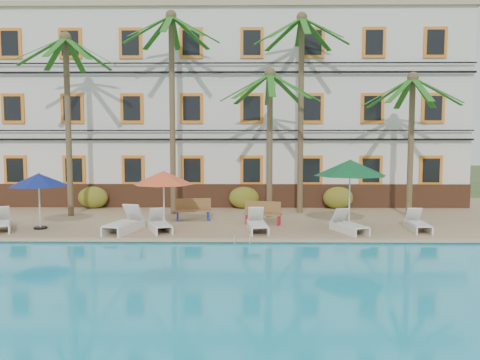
{
  "coord_description": "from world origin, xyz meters",
  "views": [
    {
      "loc": [
        1.22,
        -16.58,
        3.71
      ],
      "look_at": [
        0.97,
        3.0,
        2.0
      ],
      "focal_mm": 35.0,
      "sensor_mm": 36.0,
      "label": 1
    }
  ],
  "objects_px": {
    "palm_b": "(172,87)",
    "lounger_a": "(1,223)",
    "bench_left": "(193,209)",
    "pool_ladder": "(242,242)",
    "palm_d": "(301,87)",
    "lounger_d": "(257,224)",
    "umbrella_red": "(164,178)",
    "lounger_e": "(348,225)",
    "lounger_c": "(160,224)",
    "bench_right": "(263,213)",
    "palm_a": "(67,99)",
    "lounger_f": "(417,224)",
    "umbrella_green": "(350,168)",
    "palm_c": "(270,120)",
    "lounger_b": "(125,223)",
    "umbrella_blue": "(39,180)",
    "palm_e": "(412,122)"
  },
  "relations": [
    {
      "from": "palm_d",
      "to": "lounger_d",
      "type": "xyz_separation_m",
      "value": [
        -2.11,
        -4.48,
        -5.57
      ]
    },
    {
      "from": "palm_b",
      "to": "pool_ladder",
      "type": "xyz_separation_m",
      "value": [
        3.26,
        -5.96,
        -5.86
      ]
    },
    {
      "from": "palm_c",
      "to": "bench_right",
      "type": "xyz_separation_m",
      "value": [
        -0.33,
        -1.78,
        -3.84
      ]
    },
    {
      "from": "palm_b",
      "to": "umbrella_green",
      "type": "relative_size",
      "value": 3.34
    },
    {
      "from": "palm_a",
      "to": "lounger_f",
      "type": "distance_m",
      "value": 15.65
    },
    {
      "from": "lounger_e",
      "to": "lounger_a",
      "type": "bearing_deg",
      "value": 179.2
    },
    {
      "from": "lounger_c",
      "to": "umbrella_red",
      "type": "bearing_deg",
      "value": 75.54
    },
    {
      "from": "palm_b",
      "to": "bench_left",
      "type": "relative_size",
      "value": 5.95
    },
    {
      "from": "palm_a",
      "to": "pool_ladder",
      "type": "bearing_deg",
      "value": -34.19
    },
    {
      "from": "palm_c",
      "to": "umbrella_blue",
      "type": "xyz_separation_m",
      "value": [
        -9.02,
        -2.88,
        -2.41
      ]
    },
    {
      "from": "pool_ladder",
      "to": "lounger_d",
      "type": "bearing_deg",
      "value": 73.13
    },
    {
      "from": "lounger_c",
      "to": "palm_b",
      "type": "bearing_deg",
      "value": 91.65
    },
    {
      "from": "lounger_b",
      "to": "bench_left",
      "type": "xyz_separation_m",
      "value": [
        2.28,
        2.48,
        0.15
      ]
    },
    {
      "from": "palm_a",
      "to": "lounger_b",
      "type": "distance_m",
      "value": 7.0
    },
    {
      "from": "palm_d",
      "to": "lounger_c",
      "type": "xyz_separation_m",
      "value": [
        -5.8,
        -4.47,
        -5.57
      ]
    },
    {
      "from": "palm_d",
      "to": "lounger_a",
      "type": "height_order",
      "value": "palm_d"
    },
    {
      "from": "palm_a",
      "to": "lounger_a",
      "type": "height_order",
      "value": "palm_a"
    },
    {
      "from": "palm_a",
      "to": "palm_b",
      "type": "xyz_separation_m",
      "value": [
        4.57,
        0.64,
        0.61
      ]
    },
    {
      "from": "palm_b",
      "to": "pool_ladder",
      "type": "bearing_deg",
      "value": -61.31
    },
    {
      "from": "lounger_e",
      "to": "bench_right",
      "type": "height_order",
      "value": "bench_right"
    },
    {
      "from": "lounger_b",
      "to": "palm_d",
      "type": "bearing_deg",
      "value": 32.94
    },
    {
      "from": "lounger_c",
      "to": "bench_right",
      "type": "distance_m",
      "value": 4.25
    },
    {
      "from": "palm_c",
      "to": "bench_left",
      "type": "bearing_deg",
      "value": -164.59
    },
    {
      "from": "palm_a",
      "to": "umbrella_red",
      "type": "relative_size",
      "value": 3.52
    },
    {
      "from": "lounger_f",
      "to": "bench_right",
      "type": "relative_size",
      "value": 1.11
    },
    {
      "from": "palm_b",
      "to": "lounger_f",
      "type": "height_order",
      "value": "palm_b"
    },
    {
      "from": "palm_c",
      "to": "lounger_c",
      "type": "relative_size",
      "value": 3.5
    },
    {
      "from": "umbrella_green",
      "to": "lounger_e",
      "type": "relative_size",
      "value": 1.45
    },
    {
      "from": "lounger_f",
      "to": "palm_b",
      "type": "bearing_deg",
      "value": 158.46
    },
    {
      "from": "lounger_d",
      "to": "lounger_e",
      "type": "bearing_deg",
      "value": -1.98
    },
    {
      "from": "palm_b",
      "to": "lounger_a",
      "type": "bearing_deg",
      "value": -145.48
    },
    {
      "from": "palm_e",
      "to": "lounger_a",
      "type": "xyz_separation_m",
      "value": [
        -16.65,
        -3.43,
        -3.93
      ]
    },
    {
      "from": "lounger_b",
      "to": "lounger_c",
      "type": "height_order",
      "value": "lounger_b"
    },
    {
      "from": "palm_d",
      "to": "lounger_a",
      "type": "xyz_separation_m",
      "value": [
        -11.87,
        -4.42,
        -5.56
      ]
    },
    {
      "from": "lounger_f",
      "to": "lounger_e",
      "type": "bearing_deg",
      "value": -172.24
    },
    {
      "from": "palm_b",
      "to": "umbrella_red",
      "type": "height_order",
      "value": "palm_b"
    },
    {
      "from": "palm_d",
      "to": "umbrella_red",
      "type": "bearing_deg",
      "value": -144.48
    },
    {
      "from": "bench_left",
      "to": "lounger_e",
      "type": "bearing_deg",
      "value": -22.18
    },
    {
      "from": "palm_c",
      "to": "umbrella_green",
      "type": "distance_m",
      "value": 4.54
    },
    {
      "from": "lounger_b",
      "to": "lounger_e",
      "type": "height_order",
      "value": "lounger_b"
    },
    {
      "from": "palm_b",
      "to": "lounger_a",
      "type": "height_order",
      "value": "palm_b"
    },
    {
      "from": "palm_b",
      "to": "umbrella_green",
      "type": "distance_m",
      "value": 8.96
    },
    {
      "from": "lounger_c",
      "to": "umbrella_blue",
      "type": "bearing_deg",
      "value": 175.3
    },
    {
      "from": "bench_left",
      "to": "pool_ladder",
      "type": "bearing_deg",
      "value": -62.69
    },
    {
      "from": "palm_b",
      "to": "lounger_a",
      "type": "distance_m",
      "value": 9.12
    },
    {
      "from": "lounger_d",
      "to": "bench_right",
      "type": "bearing_deg",
      "value": 79.3
    },
    {
      "from": "palm_c",
      "to": "pool_ladder",
      "type": "distance_m",
      "value": 6.77
    },
    {
      "from": "lounger_f",
      "to": "umbrella_blue",
      "type": "bearing_deg",
      "value": 179.41
    },
    {
      "from": "umbrella_red",
      "to": "bench_left",
      "type": "relative_size",
      "value": 1.49
    },
    {
      "from": "palm_c",
      "to": "lounger_f",
      "type": "xyz_separation_m",
      "value": [
        5.48,
        -3.03,
        -4.04
      ]
    }
  ]
}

